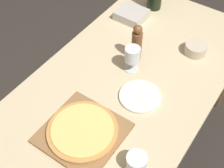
{
  "coord_description": "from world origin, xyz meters",
  "views": [
    {
      "loc": [
        0.53,
        -0.89,
        1.93
      ],
      "look_at": [
        -0.02,
        -0.09,
        0.81
      ],
      "focal_mm": 50.0,
      "sensor_mm": 36.0,
      "label": 1
    }
  ],
  "objects_px": {
    "pizza": "(83,130)",
    "pepper_mill": "(137,43)",
    "wine_glass": "(132,55)",
    "small_bowl": "(196,49)"
  },
  "relations": [
    {
      "from": "pizza",
      "to": "pepper_mill",
      "type": "distance_m",
      "value": 0.55
    },
    {
      "from": "pepper_mill",
      "to": "wine_glass",
      "type": "distance_m",
      "value": 0.09
    },
    {
      "from": "wine_glass",
      "to": "small_bowl",
      "type": "xyz_separation_m",
      "value": [
        0.22,
        0.3,
        -0.07
      ]
    },
    {
      "from": "small_bowl",
      "to": "pepper_mill",
      "type": "bearing_deg",
      "value": -138.39
    },
    {
      "from": "pepper_mill",
      "to": "small_bowl",
      "type": "bearing_deg",
      "value": 41.61
    },
    {
      "from": "pizza",
      "to": "pepper_mill",
      "type": "xyz_separation_m",
      "value": [
        -0.06,
        0.54,
        0.07
      ]
    },
    {
      "from": "pizza",
      "to": "wine_glass",
      "type": "xyz_separation_m",
      "value": [
        -0.04,
        0.46,
        0.07
      ]
    },
    {
      "from": "pizza",
      "to": "wine_glass",
      "type": "bearing_deg",
      "value": 94.38
    },
    {
      "from": "pepper_mill",
      "to": "wine_glass",
      "type": "height_order",
      "value": "pepper_mill"
    },
    {
      "from": "wine_glass",
      "to": "pepper_mill",
      "type": "bearing_deg",
      "value": 107.27
    }
  ]
}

